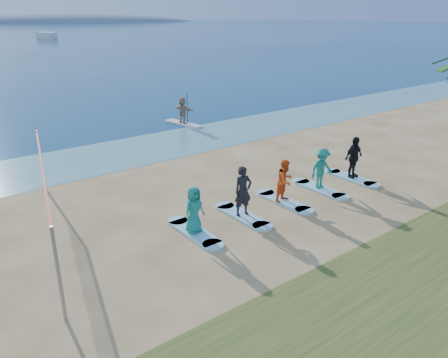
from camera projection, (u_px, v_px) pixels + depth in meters
ground at (269, 221)px, 15.36m from camera, size 600.00×600.00×0.00m
shallow_water at (133, 151)px, 23.12m from camera, size 600.00×600.00×0.00m
island_ridge at (65, 23)px, 291.28m from camera, size 220.00×56.00×18.00m
volleyball_net at (45, 183)px, 13.62m from camera, size 2.24×8.83×2.50m
paddleboard at (183, 124)px, 28.47m from camera, size 1.17×3.07×0.12m
paddleboarder at (183, 110)px, 28.15m from camera, size 0.70×1.61×1.68m
boat_offshore_b at (47, 39)px, 117.80m from camera, size 4.29×6.47×1.74m
surfboard_0 at (195, 232)px, 14.48m from camera, size 0.70×2.20×0.09m
student_0 at (194, 210)px, 14.18m from camera, size 0.86×0.65×1.58m
surfboard_1 at (243, 216)px, 15.67m from camera, size 0.70×2.20×0.09m
student_1 at (243, 191)px, 15.33m from camera, size 0.73×0.55×1.82m
surfboard_2 at (284, 201)px, 16.86m from camera, size 0.70×2.20×0.09m
student_2 at (285, 180)px, 16.55m from camera, size 0.90×0.76×1.65m
surfboard_3 at (320, 189)px, 18.05m from camera, size 0.70×2.20×0.09m
student_3 at (322, 169)px, 17.72m from camera, size 1.14×0.71×1.70m
surfboard_4 at (351, 178)px, 19.23m from camera, size 0.70×2.20×0.09m
student_4 at (354, 157)px, 18.89m from camera, size 1.07×0.45×1.83m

